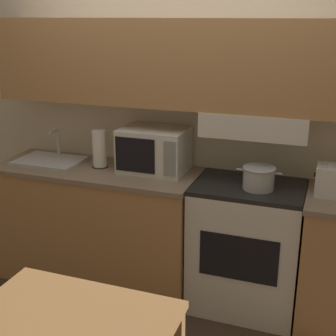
# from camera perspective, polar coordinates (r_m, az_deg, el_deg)

# --- Properties ---
(ground_plane) EXTENTS (16.00, 16.00, 0.00)m
(ground_plane) POSITION_cam_1_polar(r_m,az_deg,el_deg) (3.91, 2.03, -12.65)
(ground_plane) COLOR #3D2D23
(wall_back) EXTENTS (5.14, 0.38, 2.55)m
(wall_back) POSITION_cam_1_polar(r_m,az_deg,el_deg) (3.34, 2.26, 8.70)
(wall_back) COLOR silver
(wall_back) RESTS_ON ground_plane
(lower_counter_main) EXTENTS (1.54, 0.59, 0.92)m
(lower_counter_main) POSITION_cam_1_polar(r_m,az_deg,el_deg) (3.67, -8.46, -6.82)
(lower_counter_main) COLOR tan
(lower_counter_main) RESTS_ON ground_plane
(stove_range) EXTENTS (0.73, 0.54, 0.92)m
(stove_range) POSITION_cam_1_polar(r_m,az_deg,el_deg) (3.35, 9.45, -9.48)
(stove_range) COLOR silver
(stove_range) RESTS_ON ground_plane
(cooking_pot) EXTENTS (0.29, 0.21, 0.15)m
(cooking_pot) POSITION_cam_1_polar(r_m,az_deg,el_deg) (3.08, 11.01, -1.11)
(cooking_pot) COLOR #B7BABF
(cooking_pot) RESTS_ON stove_range
(microwave) EXTENTS (0.47, 0.35, 0.31)m
(microwave) POSITION_cam_1_polar(r_m,az_deg,el_deg) (3.36, -1.70, 2.24)
(microwave) COLOR silver
(microwave) RESTS_ON lower_counter_main
(sink_basin) EXTENTS (0.49, 0.35, 0.24)m
(sink_basin) POSITION_cam_1_polar(r_m,az_deg,el_deg) (3.70, -14.21, 0.93)
(sink_basin) COLOR #B7BABF
(sink_basin) RESTS_ON lower_counter_main
(paper_towel_roll) EXTENTS (0.12, 0.12, 0.28)m
(paper_towel_roll) POSITION_cam_1_polar(r_m,az_deg,el_deg) (3.48, -8.37, 2.31)
(paper_towel_roll) COLOR black
(paper_towel_roll) RESTS_ON lower_counter_main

